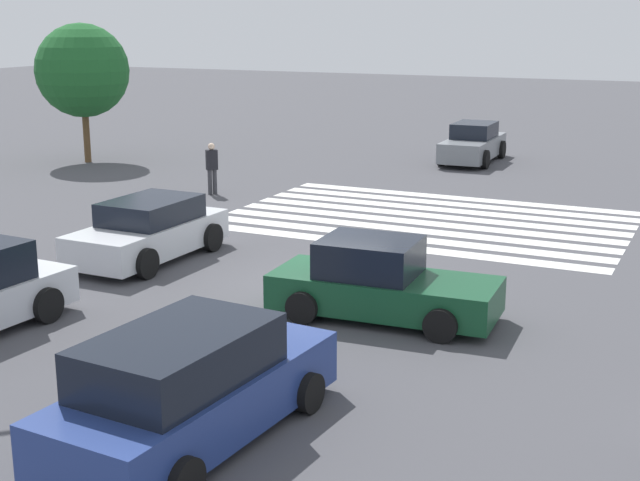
{
  "coord_description": "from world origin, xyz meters",
  "views": [
    {
      "loc": [
        -7.87,
        16.59,
        5.62
      ],
      "look_at": [
        0.0,
        0.0,
        0.99
      ],
      "focal_mm": 50.0,
      "sensor_mm": 36.0,
      "label": 1
    }
  ],
  "objects_px": {
    "car_5": "(191,387)",
    "pedestrian": "(212,166)",
    "car_1": "(380,284)",
    "tree_corner_a": "(82,71)",
    "car_3": "(473,144)",
    "car_2": "(149,231)"
  },
  "relations": [
    {
      "from": "car_2",
      "to": "car_5",
      "type": "height_order",
      "value": "car_5"
    },
    {
      "from": "car_2",
      "to": "car_3",
      "type": "bearing_deg",
      "value": 171.57
    },
    {
      "from": "car_2",
      "to": "tree_corner_a",
      "type": "distance_m",
      "value": 15.75
    },
    {
      "from": "pedestrian",
      "to": "tree_corner_a",
      "type": "height_order",
      "value": "tree_corner_a"
    },
    {
      "from": "car_1",
      "to": "car_2",
      "type": "xyz_separation_m",
      "value": [
        6.52,
        -1.59,
        0.02
      ]
    },
    {
      "from": "car_3",
      "to": "car_1",
      "type": "bearing_deg",
      "value": 9.05
    },
    {
      "from": "car_1",
      "to": "car_3",
      "type": "xyz_separation_m",
      "value": [
        3.65,
        -19.15,
        0.04
      ]
    },
    {
      "from": "tree_corner_a",
      "to": "car_1",
      "type": "bearing_deg",
      "value": 144.25
    },
    {
      "from": "car_5",
      "to": "tree_corner_a",
      "type": "bearing_deg",
      "value": 46.96
    },
    {
      "from": "tree_corner_a",
      "to": "car_2",
      "type": "bearing_deg",
      "value": 134.89
    },
    {
      "from": "car_5",
      "to": "car_3",
      "type": "bearing_deg",
      "value": 11.56
    },
    {
      "from": "car_5",
      "to": "pedestrian",
      "type": "distance_m",
      "value": 17.4
    },
    {
      "from": "pedestrian",
      "to": "tree_corner_a",
      "type": "distance_m",
      "value": 9.15
    },
    {
      "from": "car_3",
      "to": "tree_corner_a",
      "type": "relative_size",
      "value": 0.86
    },
    {
      "from": "car_1",
      "to": "tree_corner_a",
      "type": "xyz_separation_m",
      "value": [
        17.45,
        -12.56,
        2.9
      ]
    },
    {
      "from": "car_5",
      "to": "car_2",
      "type": "bearing_deg",
      "value": 43.5
    },
    {
      "from": "car_2",
      "to": "car_3",
      "type": "height_order",
      "value": "car_3"
    },
    {
      "from": "car_1",
      "to": "tree_corner_a",
      "type": "relative_size",
      "value": 0.81
    },
    {
      "from": "car_5",
      "to": "tree_corner_a",
      "type": "relative_size",
      "value": 0.9
    },
    {
      "from": "car_3",
      "to": "car_5",
      "type": "height_order",
      "value": "car_5"
    },
    {
      "from": "car_3",
      "to": "car_5",
      "type": "bearing_deg",
      "value": 5.6
    },
    {
      "from": "car_5",
      "to": "pedestrian",
      "type": "relative_size",
      "value": 2.88
    }
  ]
}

